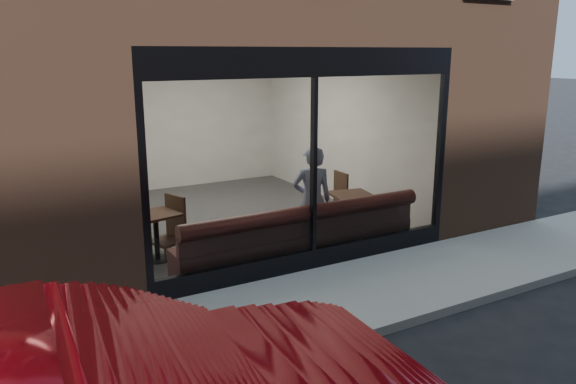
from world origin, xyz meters
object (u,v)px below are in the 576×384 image
cafe_table_left (155,215)px  banquette (299,246)px  cafe_chair_left (167,241)px  cafe_chair_right (332,210)px  cafe_table_right (351,195)px  person (312,200)px

cafe_table_left → banquette: bearing=-28.7°
banquette → cafe_chair_left: bearing=145.0°
cafe_chair_left → cafe_table_left: bearing=15.1°
cafe_chair_left → cafe_chair_right: same height
cafe_chair_left → cafe_chair_right: bearing=163.4°
cafe_table_right → cafe_chair_right: cafe_table_right is taller
banquette → cafe_table_right: 1.57m
cafe_table_left → cafe_table_right: size_ratio=0.91×
banquette → cafe_chair_left: (-1.70, 1.20, 0.01)m
cafe_table_right → cafe_chair_left: size_ratio=1.42×
banquette → cafe_table_right: cafe_table_right is taller
cafe_chair_right → cafe_table_right: bearing=80.1°
banquette → cafe_table_left: (-1.91, 1.05, 0.52)m
cafe_chair_right → person: bearing=47.0°
cafe_table_right → cafe_table_left: bearing=171.4°
banquette → person: person is taller
banquette → cafe_chair_left: 2.08m
cafe_table_right → cafe_chair_left: 3.19m
cafe_table_right → cafe_chair_left: bearing=168.2°
banquette → person: bearing=28.3°
banquette → cafe_table_left: 2.24m
cafe_chair_right → cafe_chair_left: bearing=5.6°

